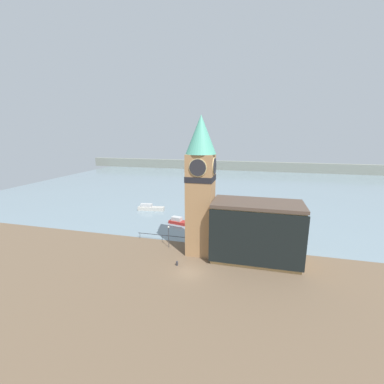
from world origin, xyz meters
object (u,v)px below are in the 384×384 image
(boat_far, at_px, (150,208))
(lamp_post, at_px, (169,233))
(pier_building, at_px, (256,231))
(clock_tower, at_px, (201,183))
(mooring_bollard_near, at_px, (177,263))
(boat_near, at_px, (179,221))

(boat_far, relative_size, lamp_post, 1.78)
(pier_building, relative_size, lamp_post, 3.49)
(boat_far, bearing_deg, pier_building, -46.41)
(clock_tower, xyz_separation_m, mooring_bollard_near, (-2.47, -5.40, -11.67))
(boat_far, bearing_deg, clock_tower, -57.36)
(pier_building, relative_size, mooring_bollard_near, 18.50)
(pier_building, relative_size, boat_far, 1.97)
(mooring_bollard_near, height_order, lamp_post, lamp_post)
(boat_near, distance_m, mooring_bollard_near, 18.81)
(pier_building, bearing_deg, clock_tower, 177.20)
(pier_building, distance_m, lamp_post, 15.09)
(boat_near, relative_size, boat_far, 0.77)
(clock_tower, xyz_separation_m, lamp_post, (-5.82, 0.42, -9.30))
(boat_near, xyz_separation_m, lamp_post, (1.82, -12.27, 2.24))
(pier_building, height_order, boat_near, pier_building)
(boat_far, relative_size, mooring_bollard_near, 9.41)
(boat_far, height_order, lamp_post, lamp_post)
(lamp_post, bearing_deg, boat_near, 98.42)
(boat_far, distance_m, lamp_post, 23.95)
(clock_tower, relative_size, mooring_bollard_near, 30.25)
(lamp_post, bearing_deg, boat_far, 121.20)
(lamp_post, bearing_deg, clock_tower, -4.08)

